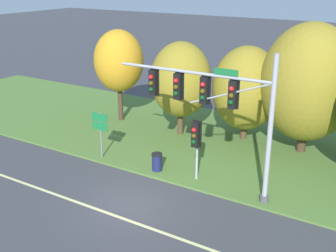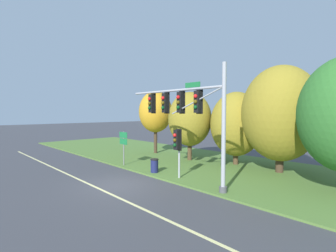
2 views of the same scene
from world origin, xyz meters
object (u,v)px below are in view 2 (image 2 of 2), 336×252
(traffic_signal_mast, at_px, (186,110))
(tree_left_of_mast, at_px, (190,119))
(trash_bin, at_px, (154,165))
(pedestrian_signal_near_kerb, at_px, (177,143))
(route_sign_post, at_px, (123,142))
(tree_nearest_road, at_px, (155,112))
(tree_behind_signpost, at_px, (236,124))
(tree_mid_verge, at_px, (281,114))

(traffic_signal_mast, xyz_separation_m, tree_left_of_mast, (-4.73, 5.35, -0.76))
(traffic_signal_mast, bearing_deg, tree_left_of_mast, 131.46)
(trash_bin, bearing_deg, pedestrian_signal_near_kerb, 1.28)
(tree_left_of_mast, xyz_separation_m, trash_bin, (1.57, -5.16, -3.01))
(traffic_signal_mast, relative_size, route_sign_post, 2.99)
(route_sign_post, relative_size, trash_bin, 2.80)
(pedestrian_signal_near_kerb, distance_m, tree_nearest_road, 10.25)
(trash_bin, bearing_deg, tree_behind_signpost, 71.89)
(pedestrian_signal_near_kerb, height_order, tree_mid_verge, tree_mid_verge)
(tree_mid_verge, bearing_deg, pedestrian_signal_near_kerb, -118.87)
(tree_mid_verge, bearing_deg, trash_bin, -131.61)
(pedestrian_signal_near_kerb, distance_m, route_sign_post, 5.65)
(traffic_signal_mast, relative_size, trash_bin, 8.37)
(traffic_signal_mast, distance_m, tree_mid_verge, 7.03)
(traffic_signal_mast, xyz_separation_m, pedestrian_signal_near_kerb, (-0.98, 0.24, -2.03))
(tree_nearest_road, distance_m, tree_behind_signpost, 8.64)
(traffic_signal_mast, distance_m, tree_behind_signpost, 6.84)
(route_sign_post, bearing_deg, tree_left_of_mast, 70.79)
(route_sign_post, xyz_separation_m, trash_bin, (3.46, 0.25, -1.32))
(tree_behind_signpost, bearing_deg, tree_mid_verge, -1.86)
(traffic_signal_mast, relative_size, pedestrian_signal_near_kerb, 2.54)
(tree_nearest_road, bearing_deg, route_sign_post, -62.31)
(tree_nearest_road, relative_size, trash_bin, 6.62)
(tree_left_of_mast, height_order, tree_behind_signpost, tree_left_of_mast)
(route_sign_post, bearing_deg, pedestrian_signal_near_kerb, 2.99)
(traffic_signal_mast, bearing_deg, pedestrian_signal_near_kerb, 166.41)
(tree_nearest_road, relative_size, tree_behind_signpost, 1.09)
(pedestrian_signal_near_kerb, relative_size, tree_nearest_road, 0.50)
(trash_bin, bearing_deg, tree_mid_verge, 48.39)
(tree_nearest_road, bearing_deg, pedestrian_signal_near_kerb, -31.76)
(pedestrian_signal_near_kerb, distance_m, tree_mid_verge, 7.44)
(traffic_signal_mast, xyz_separation_m, tree_mid_verge, (2.51, 6.56, -0.25))
(traffic_signal_mast, relative_size, tree_nearest_road, 1.26)
(traffic_signal_mast, distance_m, pedestrian_signal_near_kerb, 2.27)
(tree_mid_verge, bearing_deg, route_sign_post, -144.02)
(tree_nearest_road, bearing_deg, tree_left_of_mast, -2.26)
(route_sign_post, bearing_deg, tree_nearest_road, 117.69)
(tree_behind_signpost, relative_size, tree_mid_verge, 0.78)
(traffic_signal_mast, xyz_separation_m, route_sign_post, (-6.61, -0.06, -2.45))
(pedestrian_signal_near_kerb, relative_size, route_sign_post, 1.17)
(route_sign_post, bearing_deg, tree_behind_signpost, 50.36)
(route_sign_post, distance_m, tree_left_of_mast, 5.97)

